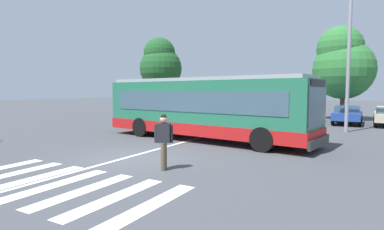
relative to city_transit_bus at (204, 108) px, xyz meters
name	(u,v)px	position (x,y,z in m)	size (l,w,h in m)	color
ground_plane	(135,159)	(-0.12, -5.12, -1.59)	(160.00, 160.00, 0.00)	#424449
city_transit_bus	(204,108)	(0.00, 0.00, 0.00)	(11.33, 4.04, 3.06)	black
pedestrian_crossing_street	(164,139)	(1.69, -5.90, -0.62)	(0.53, 0.41, 1.72)	brown
parked_car_red	(211,110)	(-5.21, 11.35, -0.82)	(2.05, 4.59, 1.35)	black
parked_car_white	(243,110)	(-2.39, 11.83, -0.82)	(2.11, 4.61, 1.35)	black
parked_car_teal	(272,112)	(0.29, 11.35, -0.82)	(2.12, 4.61, 1.35)	black
parked_car_silver	(306,112)	(2.89, 11.62, -0.82)	(1.89, 4.51, 1.35)	black
parked_car_blue	(348,114)	(5.77, 11.71, -0.82)	(1.89, 4.51, 1.35)	black
twin_arm_street_lamp	(349,44)	(5.98, 6.76, 3.56)	(4.42, 0.32, 8.29)	#939399
background_tree_left	(160,64)	(-11.71, 12.77, 3.59)	(4.33, 4.33, 7.88)	brown
background_tree_right	(342,63)	(5.05, 15.35, 3.14)	(4.95, 4.95, 7.81)	brown
crosswalk_painted_stripes	(57,184)	(0.15, -8.53, -1.58)	(6.50, 3.11, 0.01)	silver
lane_center_line	(159,149)	(-0.49, -3.12, -1.58)	(0.16, 24.00, 0.01)	silver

